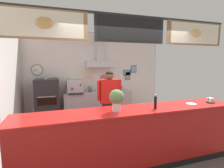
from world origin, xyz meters
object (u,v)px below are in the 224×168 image
(espresso_machine, at_px, (75,87))
(potted_thyme, at_px, (90,88))
(condiment_plate, at_px, (191,104))
(basil_vase, at_px, (116,99))
(potted_basil, at_px, (105,88))
(pizza_oven, at_px, (48,103))
(shop_worker, at_px, (109,102))
(napkin_holder, at_px, (210,100))
(potted_rosemary, at_px, (120,87))
(pepper_grinder, at_px, (155,101))

(espresso_machine, relative_size, potted_thyme, 2.49)
(condiment_plate, relative_size, basil_vase, 0.53)
(condiment_plate, bearing_deg, potted_basil, 110.52)
(pizza_oven, xyz_separation_m, espresso_machine, (0.81, 0.08, 0.42))
(shop_worker, distance_m, espresso_machine, 1.54)
(potted_basil, bearing_deg, napkin_holder, -61.00)
(pizza_oven, relative_size, espresso_machine, 2.93)
(potted_basil, bearing_deg, potted_thyme, 178.04)
(shop_worker, xyz_separation_m, potted_rosemary, (0.83, 1.38, 0.14))
(potted_rosemary, height_order, pepper_grinder, pepper_grinder)
(espresso_machine, bearing_deg, basil_vase, -81.65)
(espresso_machine, distance_m, basil_vase, 2.73)
(napkin_holder, distance_m, basil_vase, 2.10)
(pizza_oven, bearing_deg, shop_worker, -40.19)
(napkin_holder, distance_m, condiment_plate, 0.49)
(espresso_machine, height_order, potted_basil, espresso_machine)
(espresso_machine, relative_size, condiment_plate, 2.56)
(potted_thyme, relative_size, potted_basil, 1.13)
(shop_worker, bearing_deg, napkin_holder, 146.73)
(pepper_grinder, distance_m, napkin_holder, 1.36)
(condiment_plate, bearing_deg, potted_rosemary, 99.74)
(potted_thyme, relative_size, potted_rosemary, 1.12)
(espresso_machine, xyz_separation_m, napkin_holder, (2.48, -2.69, -0.03))
(pepper_grinder, relative_size, napkin_holder, 1.94)
(basil_vase, bearing_deg, espresso_machine, 98.35)
(napkin_holder, bearing_deg, potted_rosemary, 109.38)
(shop_worker, xyz_separation_m, pepper_grinder, (0.43, -1.39, 0.29))
(napkin_holder, relative_size, basil_vase, 0.35)
(pizza_oven, relative_size, pepper_grinder, 5.82)
(napkin_holder, bearing_deg, espresso_machine, 132.68)
(shop_worker, relative_size, basil_vase, 4.38)
(shop_worker, xyz_separation_m, condiment_plate, (1.30, -1.34, 0.16))
(potted_rosemary, bearing_deg, espresso_machine, -178.97)
(pizza_oven, distance_m, basil_vase, 2.94)
(napkin_holder, xyz_separation_m, condiment_plate, (-0.49, -0.00, -0.04))
(espresso_machine, height_order, pepper_grinder, espresso_machine)
(potted_thyme, xyz_separation_m, pepper_grinder, (0.65, -2.79, 0.13))
(potted_thyme, bearing_deg, potted_basil, -1.96)
(pizza_oven, bearing_deg, condiment_plate, -43.01)
(potted_thyme, bearing_deg, napkin_holder, -53.86)
(espresso_machine, xyz_separation_m, potted_rosemary, (1.53, 0.03, -0.09))
(espresso_machine, distance_m, potted_rosemary, 1.53)
(pepper_grinder, bearing_deg, pizza_oven, 126.09)
(potted_thyme, relative_size, condiment_plate, 1.03)
(espresso_machine, height_order, napkin_holder, espresso_machine)
(pepper_grinder, relative_size, condiment_plate, 1.29)
(shop_worker, bearing_deg, potted_thyme, -77.65)
(espresso_machine, distance_m, condiment_plate, 3.35)
(potted_thyme, distance_m, basil_vase, 2.76)
(potted_basil, height_order, basil_vase, basil_vase)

